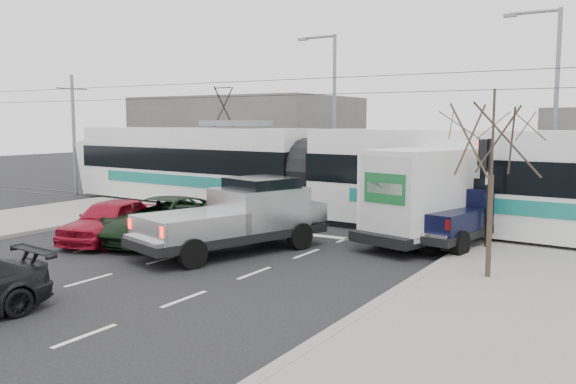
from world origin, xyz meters
The scene contains 15 objects.
ground centered at (0.00, 0.00, 0.00)m, with size 120.00×120.00×0.00m, color black.
sidewalk_right centered at (9.00, 0.00, 0.07)m, with size 6.00×60.00×0.15m, color gray.
rails centered at (0.00, 10.00, 0.01)m, with size 60.00×1.60×0.03m, color #33302D.
building_left centered at (-14.00, 22.00, 3.00)m, with size 14.00×10.00×6.00m, color slate.
bare_tree centered at (7.60, 2.50, 3.79)m, with size 2.40×2.40×5.00m.
traffic_signal centered at (6.47, 6.50, 2.74)m, with size 0.44×0.44×3.60m.
street_lamp_near centered at (7.31, 14.00, 5.11)m, with size 2.38×0.25×9.00m.
street_lamp_far centered at (-4.19, 16.00, 5.11)m, with size 2.38×0.25×9.00m.
catenary centered at (0.00, 10.00, 3.88)m, with size 60.00×0.20×7.00m.
tram centered at (-1.73, 9.54, 2.11)m, with size 29.22×5.22×5.94m.
silver_pickup centered at (-0.35, 2.22, 1.20)m, with size 4.21×7.01×2.41m.
box_truck centered at (4.71, 6.86, 1.67)m, with size 4.03×7.11×3.37m.
navy_pickup centered at (5.56, 7.22, 1.16)m, with size 2.91×5.86×2.36m.
green_car centered at (-3.89, 2.18, 0.79)m, with size 2.61×5.66×1.57m, color black.
red_car centered at (-5.28, 1.08, 0.78)m, with size 1.84×4.57×1.56m, color maroon.
Camera 1 is at (11.37, -13.97, 4.29)m, focal length 38.00 mm.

